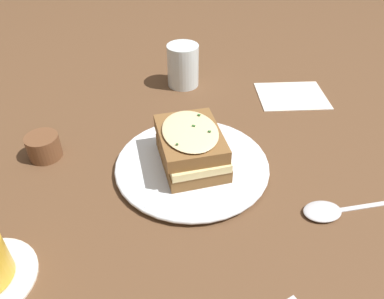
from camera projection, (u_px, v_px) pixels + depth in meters
ground_plane at (175, 171)px, 0.65m from camera, size 2.40×2.40×0.00m
dinner_plate at (192, 165)px, 0.65m from camera, size 0.27×0.27×0.01m
sandwich at (191, 147)px, 0.62m from camera, size 0.15×0.16×0.07m
water_glass at (183, 66)px, 0.86m from camera, size 0.07×0.07×0.10m
spoon at (328, 211)px, 0.57m from camera, size 0.17×0.09×0.01m
napkin at (292, 95)px, 0.84m from camera, size 0.18×0.16×0.00m
condiment_pot at (44, 147)px, 0.66m from camera, size 0.06×0.06×0.04m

